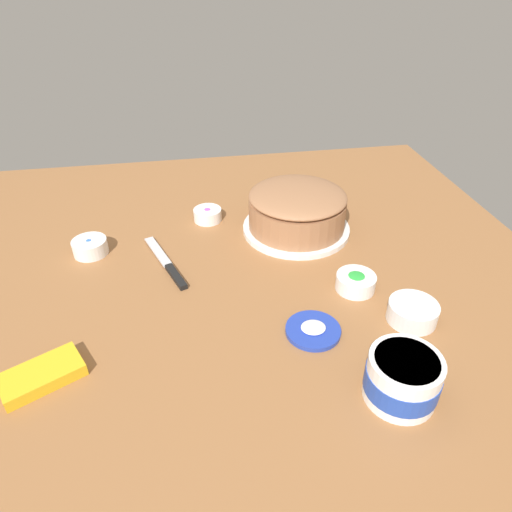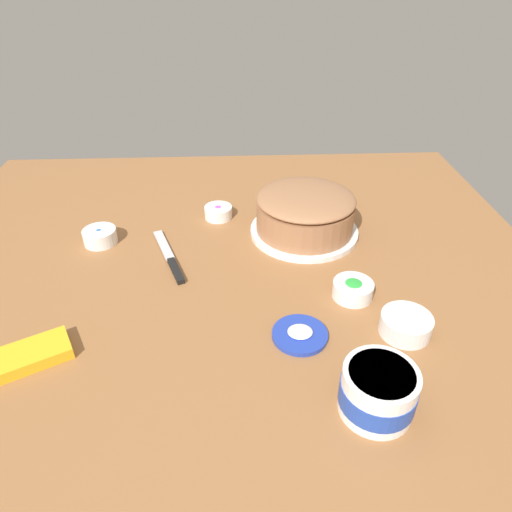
{
  "view_description": "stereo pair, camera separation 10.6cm",
  "coord_description": "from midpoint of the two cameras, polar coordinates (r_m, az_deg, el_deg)",
  "views": [
    {
      "loc": [
        -0.07,
        -0.78,
        0.64
      ],
      "look_at": [
        0.07,
        0.08,
        0.04
      ],
      "focal_mm": 32.21,
      "sensor_mm": 36.0,
      "label": 1
    },
    {
      "loc": [
        0.03,
        -0.79,
        0.64
      ],
      "look_at": [
        0.07,
        0.08,
        0.04
      ],
      "focal_mm": 32.21,
      "sensor_mm": 36.0,
      "label": 2
    }
  ],
  "objects": [
    {
      "name": "sprinkle_bowl_pink",
      "position": [
        0.96,
        15.93,
        -6.78
      ],
      "size": [
        0.1,
        0.1,
        0.04
      ],
      "color": "white",
      "rests_on": "ground_plane"
    },
    {
      "name": "spreading_knife",
      "position": [
        1.11,
        -13.55,
        -1.29
      ],
      "size": [
        0.1,
        0.23,
        0.01
      ],
      "color": "silver",
      "rests_on": "ground_plane"
    },
    {
      "name": "frosting_tub_lid",
      "position": [
        0.91,
        3.78,
        -9.3
      ],
      "size": [
        0.11,
        0.11,
        0.02
      ],
      "color": "#233DAD",
      "rests_on": "ground_plane"
    },
    {
      "name": "frosted_cake",
      "position": [
        1.19,
        2.58,
        5.46
      ],
      "size": [
        0.28,
        0.28,
        0.12
      ],
      "color": "white",
      "rests_on": "ground_plane"
    },
    {
      "name": "candy_box_lower",
      "position": [
        0.93,
        -28.17,
        -13.07
      ],
      "size": [
        0.15,
        0.13,
        0.02
      ],
      "primitive_type": "cube",
      "rotation": [
        0.0,
        0.0,
        0.48
      ],
      "color": "yellow",
      "rests_on": "ground_plane"
    },
    {
      "name": "sprinkle_bowl_green",
      "position": [
        1.02,
        9.41,
        -3.24
      ],
      "size": [
        0.09,
        0.09,
        0.04
      ],
      "color": "white",
      "rests_on": "ground_plane"
    },
    {
      "name": "ground_plane",
      "position": [
        1.01,
        -6.27,
        -4.7
      ],
      "size": [
        1.54,
        1.54,
        0.0
      ],
      "primitive_type": "plane",
      "color": "#936038"
    },
    {
      "name": "sprinkle_bowl_blue",
      "position": [
        1.21,
        -22.32,
        1.06
      ],
      "size": [
        0.08,
        0.08,
        0.04
      ],
      "color": "white",
      "rests_on": "ground_plane"
    },
    {
      "name": "frosting_tub",
      "position": [
        0.8,
        14.07,
        -14.63
      ],
      "size": [
        0.12,
        0.12,
        0.09
      ],
      "color": "white",
      "rests_on": "ground_plane"
    },
    {
      "name": "sprinkle_bowl_rainbow",
      "position": [
        1.27,
        -8.42,
        5.09
      ],
      "size": [
        0.08,
        0.08,
        0.03
      ],
      "color": "white",
      "rests_on": "ground_plane"
    }
  ]
}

